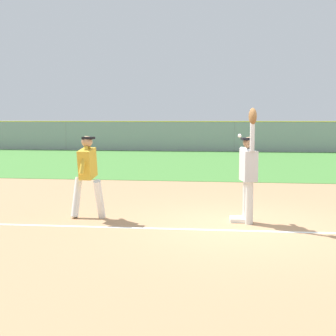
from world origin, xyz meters
name	(u,v)px	position (x,y,z in m)	size (l,w,h in m)	color
ground_plane	(243,227)	(0.00, 0.00, 0.00)	(67.69, 67.69, 0.00)	tan
outfield_grass	(236,162)	(0.00, 13.63, 0.01)	(43.72, 14.41, 0.01)	#478438
chalk_foul_line	(34,225)	(-4.06, -0.38, 0.00)	(12.00, 0.10, 0.01)	white
first_base	(239,219)	(-0.06, 0.52, 0.04)	(0.38, 0.38, 0.08)	white
fielder	(249,167)	(0.10, 0.36, 1.12)	(0.36, 0.89, 2.28)	silver
runner	(88,171)	(-3.19, 0.40, 1.00)	(0.73, 0.84, 1.72)	white
baseball	(240,136)	(-0.08, 0.75, 1.73)	(0.07, 0.07, 0.07)	white
outfield_fence	(235,136)	(0.00, 20.83, 0.95)	(43.80, 0.08, 1.91)	#93999E
parked_car_red	(112,138)	(-8.70, 24.30, 0.67)	(4.46, 2.23, 1.25)	#B21E1E
parked_car_green	(186,139)	(-3.26, 23.43, 0.67)	(4.52, 2.36, 1.25)	#1E6B33
parked_car_tan	(255,139)	(1.43, 23.51, 0.67)	(4.56, 2.45, 1.25)	tan
parked_car_blue	(335,139)	(6.72, 24.07, 0.67)	(4.55, 2.42, 1.25)	#23389E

